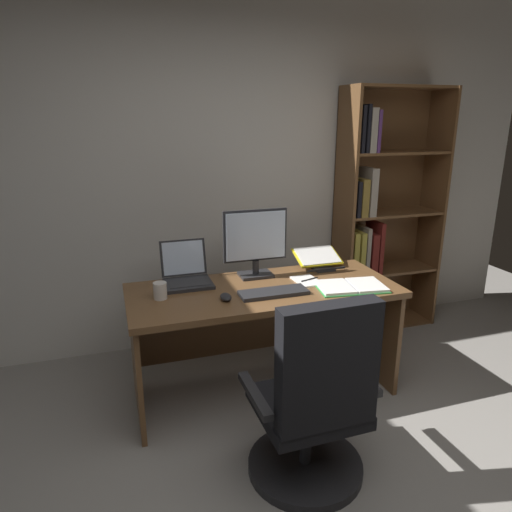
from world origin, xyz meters
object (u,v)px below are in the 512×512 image
(keyboard, at_px, (274,293))
(desk, at_px, (260,312))
(monitor, at_px, (255,243))
(laptop, at_px, (187,275))
(pen, at_px, (310,279))
(bookshelf, at_px, (378,216))
(open_binder, at_px, (351,286))
(coffee_mug, at_px, (160,291))
(notepad, at_px, (307,281))
(reading_stand_with_book, at_px, (318,258))
(office_chair, at_px, (315,408))
(computer_mouse, at_px, (226,297))

(keyboard, bearing_deg, desk, 95.41)
(monitor, height_order, laptop, monitor)
(desk, distance_m, pen, 0.40)
(bookshelf, bearing_deg, keyboard, -145.89)
(laptop, distance_m, open_binder, 1.06)
(coffee_mug, bearing_deg, bookshelf, 19.99)
(notepad, bearing_deg, reading_stand_with_book, 52.67)
(pen, height_order, coffee_mug, coffee_mug)
(keyboard, relative_size, open_binder, 0.92)
(office_chair, relative_size, computer_mouse, 9.79)
(keyboard, bearing_deg, bookshelf, 34.11)
(office_chair, bearing_deg, open_binder, 49.69)
(office_chair, bearing_deg, monitor, 86.45)
(desk, height_order, coffee_mug, coffee_mug)
(open_binder, distance_m, notepad, 0.29)
(pen, bearing_deg, notepad, 180.00)
(bookshelf, bearing_deg, desk, -153.37)
(open_binder, bearing_deg, reading_stand_with_book, 98.62)
(laptop, distance_m, keyboard, 0.60)
(office_chair, distance_m, coffee_mug, 1.12)
(desk, distance_m, computer_mouse, 0.41)
(monitor, height_order, pen, monitor)
(bookshelf, bearing_deg, notepad, -144.01)
(monitor, xyz_separation_m, open_binder, (0.50, -0.41, -0.22))
(desk, xyz_separation_m, computer_mouse, (-0.28, -0.21, 0.22))
(desk, height_order, notepad, notepad)
(bookshelf, height_order, computer_mouse, bookshelf)
(laptop, xyz_separation_m, reading_stand_with_book, (0.96, 0.05, 0.01))
(bookshelf, height_order, reading_stand_with_book, bookshelf)
(computer_mouse, relative_size, reading_stand_with_book, 0.32)
(bookshelf, relative_size, open_binder, 4.40)
(desk, relative_size, notepad, 8.10)
(bookshelf, relative_size, computer_mouse, 19.37)
(bookshelf, relative_size, pen, 14.39)
(office_chair, bearing_deg, computer_mouse, 108.33)
(laptop, height_order, computer_mouse, laptop)
(reading_stand_with_book, xyz_separation_m, notepad, (-0.21, -0.27, -0.06))
(reading_stand_with_book, bearing_deg, coffee_mug, -166.45)
(bookshelf, xyz_separation_m, notepad, (-0.94, -0.68, -0.24))
(bookshelf, bearing_deg, office_chair, -129.33)
(office_chair, relative_size, laptop, 3.14)
(office_chair, bearing_deg, notepad, 67.94)
(keyboard, distance_m, coffee_mug, 0.68)
(office_chair, height_order, computer_mouse, office_chair)
(desk, height_order, pen, pen)
(monitor, distance_m, coffee_mug, 0.72)
(office_chair, relative_size, pen, 7.27)
(desk, distance_m, laptop, 0.54)
(office_chair, relative_size, coffee_mug, 10.09)
(keyboard, height_order, reading_stand_with_book, reading_stand_with_book)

